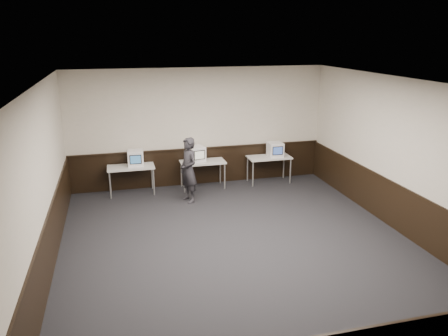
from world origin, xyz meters
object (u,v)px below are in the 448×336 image
at_px(emac_right, 275,150).
at_px(person, 189,170).
at_px(emac_center, 196,154).
at_px(desk_center, 203,164).
at_px(desk_right, 269,159).
at_px(emac_left, 136,158).
at_px(desk_left, 131,169).

relative_size(emac_right, person, 0.27).
height_order(emac_center, emac_right, emac_center).
distance_m(desk_center, emac_right, 2.08).
relative_size(desk_right, emac_right, 2.72).
height_order(desk_center, desk_right, same).
bearing_deg(emac_center, emac_left, 167.20).
distance_m(emac_right, person, 2.74).
distance_m(desk_left, person, 1.64).
relative_size(emac_center, person, 0.31).
bearing_deg(desk_left, emac_center, 1.39).
height_order(desk_left, desk_center, same).
bearing_deg(person, desk_left, -141.80).
bearing_deg(desk_right, emac_center, 178.83).
bearing_deg(desk_left, person, -33.47).
xyz_separation_m(desk_right, emac_right, (0.16, -0.03, 0.27)).
relative_size(desk_left, emac_left, 2.67).
relative_size(desk_center, emac_left, 2.67).
relative_size(desk_left, desk_center, 1.00).
distance_m(desk_left, desk_center, 1.90).
bearing_deg(emac_left, emac_right, 1.68).
xyz_separation_m(emac_left, emac_right, (3.83, -0.07, -0.00)).
bearing_deg(emac_center, desk_center, -27.18).
height_order(desk_center, emac_left, emac_left).
bearing_deg(desk_right, desk_center, 180.00).
bearing_deg(emac_right, person, -160.15).
bearing_deg(desk_right, emac_right, -10.32).
height_order(desk_left, emac_center, emac_center).
bearing_deg(emac_left, emac_center, 2.72).
xyz_separation_m(emac_left, emac_center, (1.60, -0.00, 0.01)).
relative_size(desk_right, emac_left, 2.67).
xyz_separation_m(desk_center, emac_left, (-1.76, 0.04, 0.27)).
bearing_deg(emac_center, person, -124.41).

